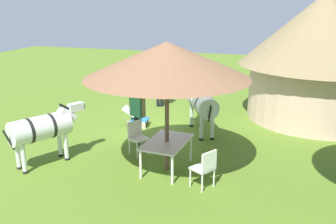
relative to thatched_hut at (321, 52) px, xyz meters
name	(u,v)px	position (x,y,z in m)	size (l,w,h in m)	color
ground_plane	(168,135)	(3.19, -4.36, -2.31)	(36.00, 36.00, 0.00)	#547323
thatched_hut	(321,52)	(0.00, 0.00, 0.00)	(5.40, 5.40, 4.27)	beige
shade_umbrella	(167,60)	(5.44, -3.71, 0.39)	(3.80, 3.80, 3.10)	brown
patio_dining_table	(167,144)	(5.44, -3.71, -1.65)	(1.51, 1.01, 0.74)	silver
patio_chair_west_end	(137,135)	(4.76, -4.76, -1.78)	(0.60, 0.59, 0.90)	white
patio_chair_east_end	(205,167)	(6.10, -2.63, -1.78)	(0.59, 0.59, 0.90)	white
guest_beside_umbrella	(137,110)	(4.09, -5.00, -1.30)	(0.39, 0.54, 1.67)	#23242B
standing_watcher	(160,81)	(0.24, -5.62, -1.31)	(0.37, 0.55, 1.66)	black
striped_lounge_chair	(136,118)	(2.63, -5.64, -2.05)	(0.65, 0.88, 0.63)	#246AB3
zebra_nearest_camera	(201,102)	(2.60, -3.48, -1.34)	(2.10, 1.31, 1.50)	silver
zebra_by_umbrella	(43,128)	(6.03, -6.74, -1.36)	(1.92, 1.29, 1.49)	silver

